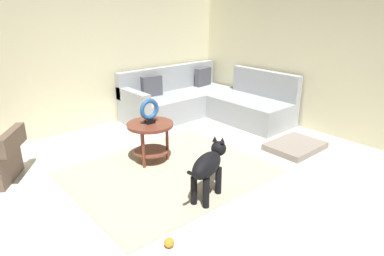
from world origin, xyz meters
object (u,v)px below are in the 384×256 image
at_px(side_table, 150,132).
at_px(torus_sculpture, 149,111).
at_px(sectional_couch, 205,102).
at_px(dog_bed_mat, 295,146).
at_px(dog_toy_ball, 169,243).
at_px(dog, 209,166).

xyz_separation_m(side_table, torus_sculpture, (-0.00, -0.00, 0.29)).
height_order(sectional_couch, dog_bed_mat, sectional_couch).
bearing_deg(side_table, sectional_couch, 26.76).
bearing_deg(dog_toy_ball, side_table, 60.65).
height_order(torus_sculpture, dog_bed_mat, torus_sculpture).
bearing_deg(sectional_couch, dog_toy_ball, -137.70).
bearing_deg(dog_toy_ball, dog, 24.39).
bearing_deg(sectional_couch, dog, -132.02).
relative_size(dog, dog_toy_ball, 9.19).
height_order(side_table, dog_toy_ball, side_table).
height_order(dog_bed_mat, dog_toy_ball, dog_bed_mat).
distance_m(sectional_couch, side_table, 2.03).
bearing_deg(sectional_couch, torus_sculpture, -153.24).
distance_m(sectional_couch, torus_sculpture, 2.07).
relative_size(sectional_couch, dog_bed_mat, 2.81).
xyz_separation_m(dog_bed_mat, dog_toy_ball, (-2.65, -0.48, -0.00)).
height_order(dog_bed_mat, dog, dog).
xyz_separation_m(sectional_couch, side_table, (-1.81, -0.91, 0.13)).
height_order(sectional_couch, torus_sculpture, sectional_couch).
bearing_deg(side_table, dog_bed_mat, -29.62).
bearing_deg(side_table, torus_sculpture, -104.04).
height_order(sectional_couch, dog_toy_ball, sectional_couch).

